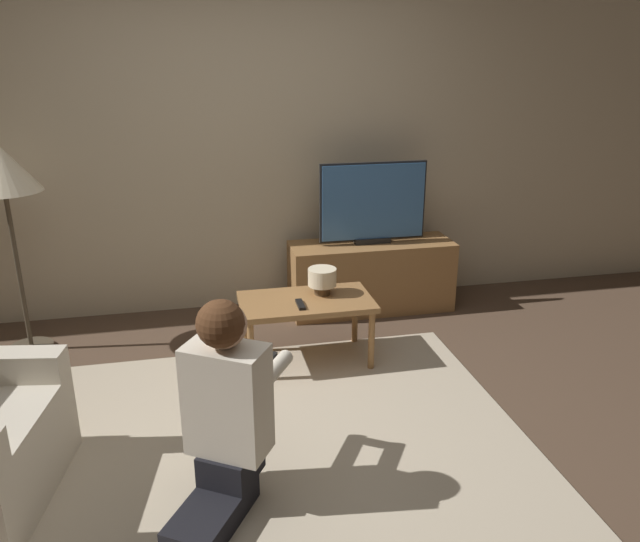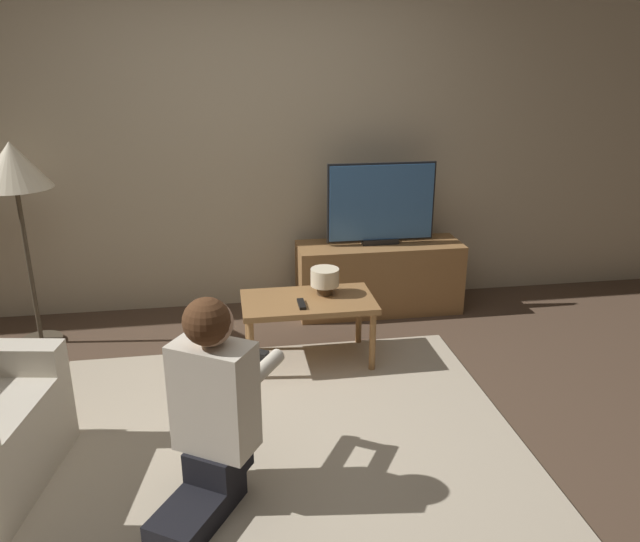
# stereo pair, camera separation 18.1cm
# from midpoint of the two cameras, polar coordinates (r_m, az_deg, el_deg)

# --- Properties ---
(ground_plane) EXTENTS (10.00, 10.00, 0.00)m
(ground_plane) POSITION_cam_midpoint_polar(r_m,az_deg,el_deg) (3.32, -2.31, -15.33)
(ground_plane) COLOR brown
(wall_back) EXTENTS (10.00, 0.06, 2.60)m
(wall_back) POSITION_cam_midpoint_polar(r_m,az_deg,el_deg) (4.68, -5.44, 12.16)
(wall_back) COLOR beige
(wall_back) RESTS_ON ground_plane
(rug) EXTENTS (2.47, 2.11, 0.02)m
(rug) POSITION_cam_midpoint_polar(r_m,az_deg,el_deg) (3.32, -2.32, -15.22)
(rug) COLOR #BCAD93
(rug) RESTS_ON ground_plane
(tv_stand) EXTENTS (1.23, 0.40, 0.53)m
(tv_stand) POSITION_cam_midpoint_polar(r_m,az_deg,el_deg) (4.77, 6.48, -0.58)
(tv_stand) COLOR olive
(tv_stand) RESTS_ON ground_plane
(tv) EXTENTS (0.80, 0.08, 0.61)m
(tv) POSITION_cam_midpoint_polar(r_m,az_deg,el_deg) (4.60, 6.74, 6.15)
(tv) COLOR black
(tv) RESTS_ON tv_stand
(coffee_table) EXTENTS (0.82, 0.47, 0.43)m
(coffee_table) POSITION_cam_midpoint_polar(r_m,az_deg,el_deg) (3.90, 0.23, -3.30)
(coffee_table) COLOR olive
(coffee_table) RESTS_ON ground_plane
(floor_lamp) EXTENTS (0.45, 0.45, 1.37)m
(floor_lamp) POSITION_cam_midpoint_polar(r_m,az_deg,el_deg) (4.34, -25.12, 8.06)
(floor_lamp) COLOR #4C4233
(floor_lamp) RESTS_ON ground_plane
(person_kneeling) EXTENTS (0.64, 0.82, 0.95)m
(person_kneeling) POSITION_cam_midpoint_polar(r_m,az_deg,el_deg) (2.71, -7.90, -12.01)
(person_kneeling) COLOR black
(person_kneeling) RESTS_ON rug
(table_lamp) EXTENTS (0.18, 0.18, 0.17)m
(table_lamp) POSITION_cam_midpoint_polar(r_m,az_deg,el_deg) (3.93, 1.76, -0.74)
(table_lamp) COLOR #4C3823
(table_lamp) RESTS_ON coffee_table
(remote) EXTENTS (0.04, 0.15, 0.02)m
(remote) POSITION_cam_midpoint_polar(r_m,az_deg,el_deg) (3.79, -0.33, -3.05)
(remote) COLOR black
(remote) RESTS_ON coffee_table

